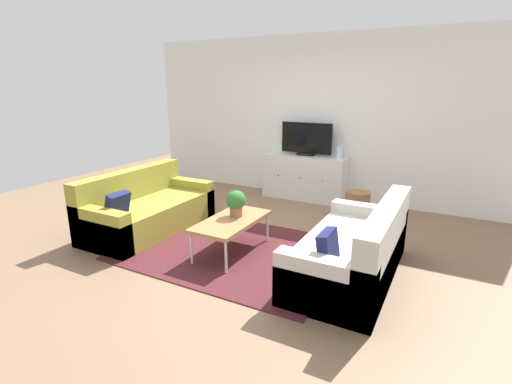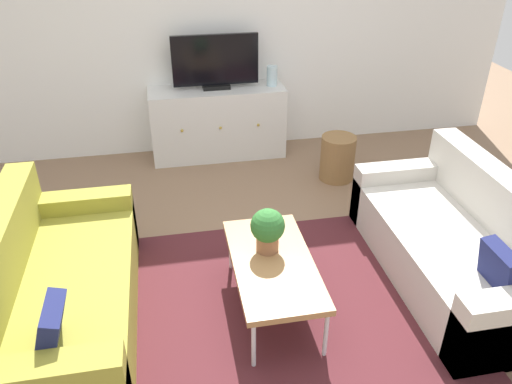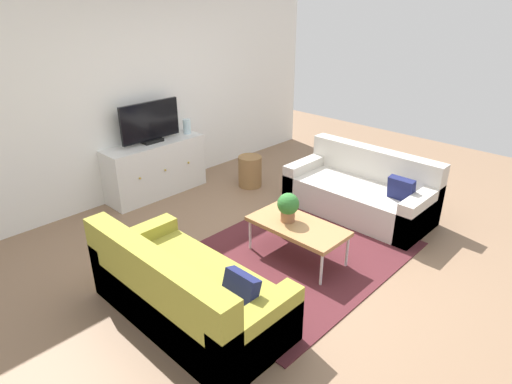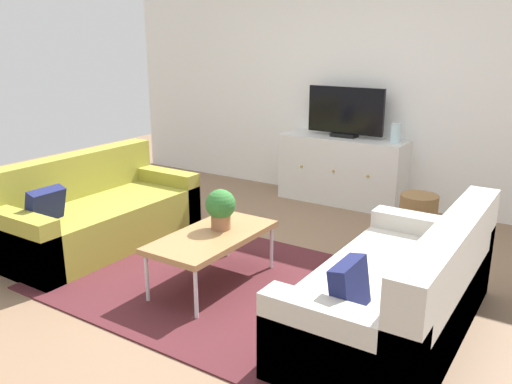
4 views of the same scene
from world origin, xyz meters
name	(u,v)px [view 4 (image 4 of 4)]	position (x,y,z in m)	size (l,w,h in m)	color
ground_plane	(228,275)	(0.00, 0.00, 0.00)	(10.00, 10.00, 0.00)	#84664C
wall_back	(361,81)	(0.00, 2.55, 1.35)	(6.40, 0.12, 2.70)	white
area_rug	(217,281)	(0.00, -0.15, 0.01)	(2.50, 1.90, 0.01)	#4C1E23
couch_left_side	(93,215)	(-1.44, -0.10, 0.26)	(0.86, 1.80, 0.79)	olive
couch_right_side	(405,297)	(1.44, -0.10, 0.26)	(0.86, 1.80, 0.79)	beige
coffee_table	(213,238)	(0.00, -0.19, 0.38)	(0.52, 1.04, 0.41)	#A37547
potted_plant	(221,207)	(-0.01, -0.07, 0.58)	(0.23, 0.23, 0.31)	#936042
tv_console	(342,170)	(-0.06, 2.27, 0.38)	(1.41, 0.47, 0.75)	silver
flat_screen_tv	(345,112)	(-0.06, 2.29, 1.02)	(0.87, 0.16, 0.55)	black
glass_vase	(396,133)	(0.52, 2.27, 0.85)	(0.11, 0.11, 0.20)	silver
wicker_basket	(418,219)	(1.03, 1.51, 0.23)	(0.34, 0.34, 0.45)	olive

